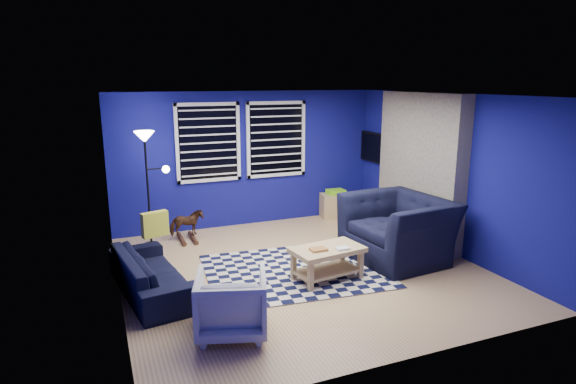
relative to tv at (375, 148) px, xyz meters
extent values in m
plane|color=tan|center=(-2.45, -2.00, -1.40)|extent=(5.00, 5.00, 0.00)
plane|color=white|center=(-2.45, -2.00, 1.10)|extent=(5.00, 5.00, 0.00)
plane|color=navy|center=(-2.45, 0.50, -0.15)|extent=(5.00, 0.00, 5.00)
plane|color=navy|center=(-4.95, -2.00, -0.15)|extent=(0.00, 5.00, 5.00)
plane|color=navy|center=(0.05, -2.00, -0.15)|extent=(0.00, 5.00, 5.00)
cube|color=gray|center=(-0.08, -1.50, -0.15)|extent=(0.26, 2.00, 2.50)
cube|color=black|center=(-0.22, -1.50, -1.05)|extent=(0.04, 0.70, 0.60)
cube|color=gray|center=(-0.35, -1.50, -1.36)|extent=(0.50, 1.20, 0.08)
cube|color=black|center=(-3.20, 0.48, 0.20)|extent=(1.05, 0.02, 1.30)
cube|color=white|center=(-3.20, 0.47, 0.88)|extent=(1.17, 0.05, 0.06)
cube|color=white|center=(-3.20, 0.47, -0.48)|extent=(1.17, 0.05, 0.06)
cube|color=black|center=(-1.90, 0.48, 0.20)|extent=(1.05, 0.02, 1.30)
cube|color=white|center=(-1.90, 0.47, 0.88)|extent=(1.17, 0.05, 0.06)
cube|color=white|center=(-1.90, 0.47, -0.48)|extent=(1.17, 0.05, 0.06)
cube|color=black|center=(0.00, 0.00, 0.00)|extent=(0.06, 1.00, 0.58)
cube|color=black|center=(-0.03, 0.00, 0.00)|extent=(0.01, 0.92, 0.50)
cube|color=black|center=(-2.57, -2.01, -1.39)|extent=(2.67, 2.22, 0.02)
imported|color=black|center=(-4.55, -1.97, -1.13)|extent=(1.93, 0.99, 0.54)
imported|color=black|center=(-0.90, -2.14, -0.92)|extent=(1.60, 1.44, 0.96)
imported|color=gray|center=(-3.87, -3.34, -1.05)|extent=(0.94, 0.95, 0.70)
imported|color=#402214|center=(-3.74, -0.05, -1.10)|extent=(0.26, 0.56, 0.47)
cube|color=tan|center=(-2.26, -2.45, -0.97)|extent=(1.04, 0.69, 0.06)
cube|color=tan|center=(-2.26, -2.45, -1.27)|extent=(0.94, 0.59, 0.03)
cube|color=#9A612C|center=(-2.42, -2.50, -0.92)|extent=(0.24, 0.19, 0.03)
cube|color=silver|center=(-2.10, -2.57, -0.92)|extent=(0.20, 0.15, 0.03)
cube|color=tan|center=(-2.67, -2.66, -1.19)|extent=(0.07, 0.07, 0.39)
cube|color=tan|center=(-1.85, -2.66, -1.19)|extent=(0.07, 0.07, 0.39)
cube|color=tan|center=(-2.67, -2.23, -1.19)|extent=(0.07, 0.07, 0.39)
cube|color=tan|center=(-1.85, -2.23, -1.19)|extent=(0.07, 0.07, 0.39)
cube|color=tan|center=(-0.72, 0.25, -1.16)|extent=(0.63, 0.48, 0.48)
cube|color=black|center=(-0.72, 0.25, -1.16)|extent=(0.55, 0.43, 0.38)
cube|color=#86E71B|center=(-0.72, 0.25, -0.87)|extent=(0.38, 0.32, 0.09)
cylinder|color=black|center=(-4.34, -0.06, -1.39)|extent=(0.24, 0.24, 0.03)
cylinder|color=black|center=(-4.34, -0.06, -0.50)|extent=(0.04, 0.04, 1.77)
cone|color=white|center=(-4.34, -0.06, 0.41)|extent=(0.32, 0.32, 0.18)
sphere|color=white|center=(-4.04, -0.11, -0.12)|extent=(0.12, 0.12, 0.12)
cube|color=gold|center=(-4.40, -1.28, -0.68)|extent=(0.39, 0.22, 0.35)
camera|label=1|loc=(-5.11, -8.00, 1.31)|focal=30.00mm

